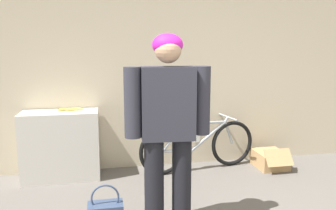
% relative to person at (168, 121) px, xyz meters
% --- Properties ---
extents(wall_back, '(8.00, 0.07, 2.60)m').
position_rel_person_xyz_m(wall_back, '(0.17, 1.60, 0.35)').
color(wall_back, beige).
rests_on(wall_back, ground_plane).
extents(side_shelf, '(0.89, 0.40, 0.82)m').
position_rel_person_xyz_m(side_shelf, '(-1.03, 1.35, -0.54)').
color(side_shelf, beige).
rests_on(side_shelf, ground_plane).
extents(person, '(0.72, 0.25, 1.67)m').
position_rel_person_xyz_m(person, '(0.00, 0.00, 0.00)').
color(person, black).
rests_on(person, ground_plane).
extents(bicycle, '(1.58, 0.46, 0.68)m').
position_rel_person_xyz_m(bicycle, '(0.66, 1.29, -0.62)').
color(bicycle, black).
rests_on(bicycle, ground_plane).
extents(banana, '(0.31, 0.08, 0.04)m').
position_rel_person_xyz_m(banana, '(-0.91, 1.39, -0.12)').
color(banana, '#EAD64C').
rests_on(banana, side_shelf).
extents(cardboard_box, '(0.37, 0.50, 0.29)m').
position_rel_person_xyz_m(cardboard_box, '(1.61, 1.20, -0.84)').
color(cardboard_box, tan).
rests_on(cardboard_box, ground_plane).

